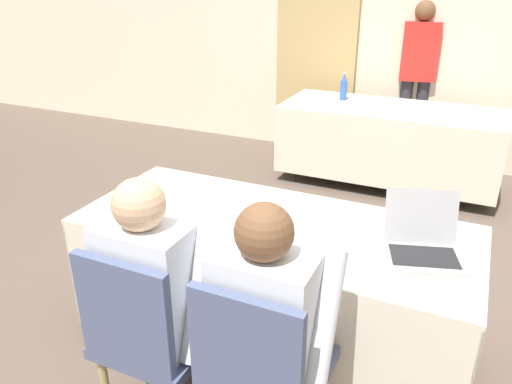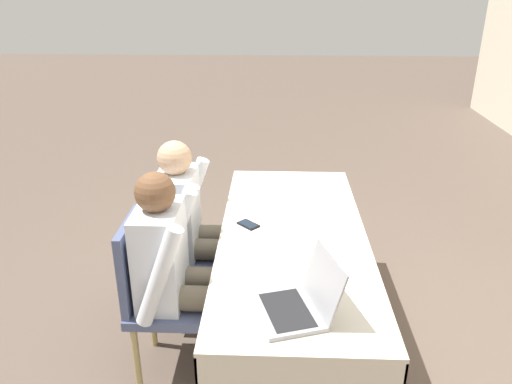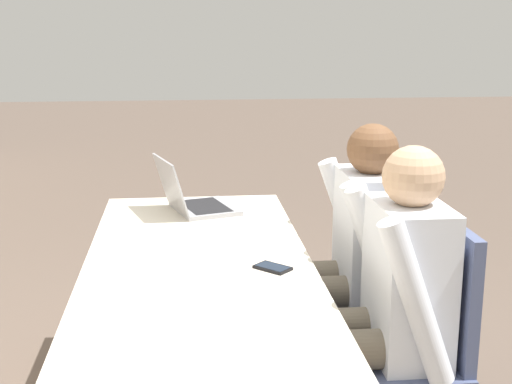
{
  "view_description": "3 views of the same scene",
  "coord_description": "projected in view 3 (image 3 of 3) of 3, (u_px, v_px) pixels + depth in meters",
  "views": [
    {
      "loc": [
        0.81,
        -1.98,
        1.85
      ],
      "look_at": [
        0.0,
        -0.2,
        0.97
      ],
      "focal_mm": 35.0,
      "sensor_mm": 36.0,
      "label": 1
    },
    {
      "loc": [
        2.43,
        -0.11,
        2.02
      ],
      "look_at": [
        0.0,
        -0.2,
        0.97
      ],
      "focal_mm": 35.0,
      "sensor_mm": 36.0,
      "label": 2
    },
    {
      "loc": [
        -2.39,
        0.04,
        1.55
      ],
      "look_at": [
        0.0,
        -0.2,
        0.97
      ],
      "focal_mm": 50.0,
      "sensor_mm": 36.0,
      "label": 3
    }
  ],
  "objects": [
    {
      "name": "conference_table_near",
      "position": [
        199.0,
        307.0,
        2.55
      ],
      "size": [
        1.93,
        0.8,
        0.72
      ],
      "color": "beige",
      "rests_on": "ground_plane"
    },
    {
      "name": "laptop",
      "position": [
        195.0,
        201.0,
        3.17
      ],
      "size": [
        0.39,
        0.4,
        0.25
      ],
      "rotation": [
        0.0,
        0.0,
        0.3
      ],
      "color": "#99999E",
      "rests_on": "conference_table_near"
    },
    {
      "name": "cell_phone",
      "position": [
        273.0,
        268.0,
        2.44
      ],
      "size": [
        0.14,
        0.14,
        0.01
      ],
      "rotation": [
        0.0,
        0.0,
        -0.78
      ],
      "color": "black",
      "rests_on": "conference_table_near"
    },
    {
      "name": "paper_beside_laptop",
      "position": [
        213.0,
        340.0,
        1.9
      ],
      "size": [
        0.31,
        0.35,
        0.0
      ],
      "rotation": [
        0.0,
        0.0,
        -0.41
      ],
      "color": "white",
      "rests_on": "conference_table_near"
    },
    {
      "name": "paper_centre_table",
      "position": [
        142.0,
        248.0,
        2.66
      ],
      "size": [
        0.27,
        0.33,
        0.0
      ],
      "rotation": [
        0.0,
        0.0,
        0.21
      ],
      "color": "white",
      "rests_on": "conference_table_near"
    },
    {
      "name": "chair_near_left",
      "position": [
        412.0,
        341.0,
        2.39
      ],
      "size": [
        0.44,
        0.44,
        0.91
      ],
      "rotation": [
        0.0,
        0.0,
        3.14
      ],
      "color": "tan",
      "rests_on": "ground_plane"
    },
    {
      "name": "chair_near_right",
      "position": [
        374.0,
        287.0,
        2.87
      ],
      "size": [
        0.44,
        0.44,
        0.91
      ],
      "rotation": [
        0.0,
        0.0,
        3.14
      ],
      "color": "tan",
      "rests_on": "ground_plane"
    },
    {
      "name": "person_checkered_shirt",
      "position": [
        384.0,
        297.0,
        2.35
      ],
      "size": [
        0.5,
        0.52,
        1.17
      ],
      "rotation": [
        0.0,
        0.0,
        3.14
      ],
      "color": "#665B4C",
      "rests_on": "ground_plane"
    },
    {
      "name": "person_white_shirt",
      "position": [
        350.0,
        251.0,
        2.82
      ],
      "size": [
        0.5,
        0.52,
        1.17
      ],
      "rotation": [
        0.0,
        0.0,
        3.14
      ],
      "color": "#665B4C",
      "rests_on": "ground_plane"
    }
  ]
}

